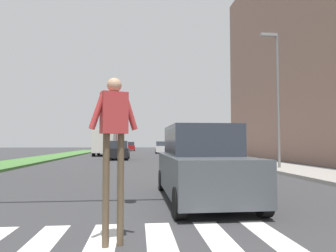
% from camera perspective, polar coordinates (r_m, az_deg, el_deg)
% --- Properties ---
extents(ground_plane, '(140.00, 140.00, 0.00)m').
position_cam_1_polar(ground_plane, '(27.85, -6.75, -6.23)').
color(ground_plane, '#38383A').
extents(crosswalk, '(5.85, 2.20, 0.01)m').
position_cam_1_polar(crosswalk, '(4.96, -12.45, -20.83)').
color(crosswalk, silver).
rests_on(crosswalk, ground_plane).
extents(median_strip, '(3.32, 64.00, 0.15)m').
position_cam_1_polar(median_strip, '(27.23, -24.09, -5.89)').
color(median_strip, '#477A38').
rests_on(median_strip, ground_plane).
extents(sidewalk_right, '(3.00, 64.00, 0.15)m').
position_cam_1_polar(sidewalk_right, '(27.12, 12.14, -6.11)').
color(sidewalk_right, '#9E9991').
rests_on(sidewalk_right, ground_plane).
extents(street_lamp_right, '(1.02, 0.24, 7.50)m').
position_cam_1_polar(street_lamp_right, '(18.06, 19.63, 6.87)').
color(street_lamp_right, slate).
rests_on(street_lamp_right, sidewalk_right).
extents(pedestrian_performer, '(0.73, 0.35, 2.49)m').
position_cam_1_polar(pedestrian_performer, '(4.60, -10.13, -1.27)').
color(pedestrian_performer, brown).
rests_on(pedestrian_performer, ground_plane).
extents(suv_crossing, '(2.00, 4.62, 1.97)m').
position_cam_1_polar(suv_crossing, '(8.15, 6.26, -7.23)').
color(suv_crossing, '#474C51').
rests_on(suv_crossing, ground_plane).
extents(sedan_midblock, '(1.90, 4.07, 1.67)m').
position_cam_1_polar(sedan_midblock, '(27.78, -9.25, -4.62)').
color(sedan_midblock, black).
rests_on(sedan_midblock, ground_plane).
extents(sedan_distant, '(1.94, 4.36, 1.68)m').
position_cam_1_polar(sedan_distant, '(43.68, -1.24, -4.10)').
color(sedan_distant, silver).
rests_on(sedan_distant, ground_plane).
extents(sedan_far_horizon, '(1.93, 4.51, 1.65)m').
position_cam_1_polar(sedan_far_horizon, '(56.84, -7.15, -3.86)').
color(sedan_far_horizon, maroon).
rests_on(sedan_far_horizon, ground_plane).
extents(truck_box_delivery, '(2.40, 6.20, 3.10)m').
position_cam_1_polar(truck_box_delivery, '(36.11, -11.67, -2.88)').
color(truck_box_delivery, maroon).
rests_on(truck_box_delivery, ground_plane).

